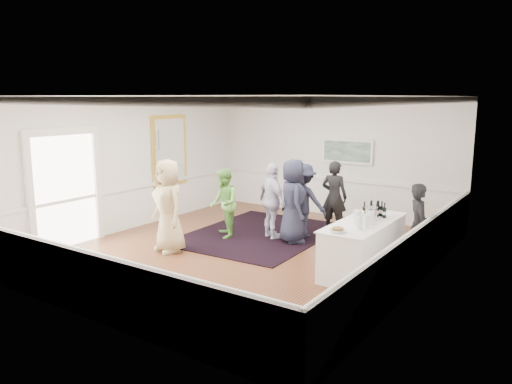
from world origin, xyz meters
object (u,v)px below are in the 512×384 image
Objects in this scene: guest_tan at (168,206)px; guest_navy at (293,201)px; nut_bowl at (338,230)px; guest_green at (224,203)px; serving_table at (363,246)px; guest_dark_a at (303,201)px; bartender at (418,226)px; ice_bucket at (371,214)px; guest_lilac at (272,201)px; guest_dark_b at (334,197)px.

guest_navy is (1.79, 2.03, -0.04)m from guest_tan.
guest_green is at bearing 159.42° from nut_bowl.
guest_dark_a reaches higher than serving_table.
guest_tan is at bearing -163.35° from serving_table.
bartender is at bearing 51.44° from guest_green.
bartender reaches higher than ice_bucket.
guest_lilac is 0.72m from guest_dark_a.
guest_green is 0.93× the size of guest_dark_b.
serving_table is 1.14m from bartender.
guest_tan is 2.40m from guest_lilac.
guest_lilac is at bearing 143.30° from nut_bowl.
guest_dark_a is (1.48, 1.06, 0.06)m from guest_green.
guest_lilac is 0.55m from guest_navy.
bartender is at bearing -154.37° from guest_lilac.
serving_table is at bearing -100.07° from ice_bucket.
guest_green is 5.99× the size of nut_bowl.
guest_dark_b is 1.34m from guest_navy.
guest_tan is 1.14× the size of guest_dark_a.
guest_lilac is at bearing 54.65° from bartender.
guest_green is 1.82m from guest_dark_a.
nut_bowl is (1.54, -3.11, 0.11)m from guest_dark_b.
bartender is 1.93m from nut_bowl.
guest_navy is (0.55, -0.01, 0.07)m from guest_lilac.
guest_dark_b is at bearing 89.64° from guest_green.
guest_lilac reaches higher than nut_bowl.
guest_tan is 7.46× the size of ice_bucket.
guest_dark_b is 2.59m from ice_bucket.
guest_dark_b is (2.18, 3.31, -0.11)m from guest_tan.
guest_dark_b is (-1.64, 2.17, 0.39)m from serving_table.
guest_green is (-3.53, 0.35, 0.33)m from serving_table.
bartender is 3.34m from guest_lilac.
nut_bowl is at bearing -96.49° from ice_bucket.
serving_table is 1.34× the size of guest_dark_b.
guest_lilac is 2.71m from ice_bucket.
ice_bucket is at bearing 43.41° from guest_green.
serving_table is at bearing 84.28° from nut_bowl.
guest_tan reaches higher than guest_navy.
guest_navy is (-0.39, -1.28, 0.07)m from guest_dark_b.
guest_lilac is 1.01× the size of guest_dark_a.
guest_tan is at bearing 95.62° from guest_navy.
guest_dark_a reaches higher than guest_green.
serving_table is 1.07m from nut_bowl.
guest_dark_b reaches higher than guest_green.
guest_navy reaches higher than guest_dark_b.
guest_lilac is (-3.33, 0.13, 0.06)m from bartender.
bartender is 0.94× the size of guest_dark_b.
guest_navy reaches higher than guest_lilac.
guest_dark_b is at bearing 127.00° from serving_table.
guest_tan is at bearing -55.18° from guest_green.
serving_table is 8.89× the size of ice_bucket.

